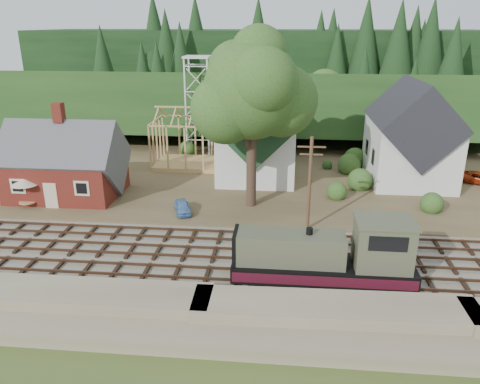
# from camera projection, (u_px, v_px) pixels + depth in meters

# --- Properties ---
(ground) EXTENTS (140.00, 140.00, 0.00)m
(ground) POSITION_uv_depth(u_px,v_px,m) (214.00, 257.00, 34.30)
(ground) COLOR #384C1E
(ground) RESTS_ON ground
(embankment) EXTENTS (64.00, 5.00, 1.60)m
(embankment) POSITION_uv_depth(u_px,v_px,m) (191.00, 328.00, 26.35)
(embankment) COLOR #7F7259
(embankment) RESTS_ON ground
(railroad_bed) EXTENTS (64.00, 11.00, 0.16)m
(railroad_bed) POSITION_uv_depth(u_px,v_px,m) (214.00, 257.00, 34.28)
(railroad_bed) COLOR #726B5B
(railroad_bed) RESTS_ON ground
(village_flat) EXTENTS (64.00, 26.00, 0.30)m
(village_flat) POSITION_uv_depth(u_px,v_px,m) (238.00, 179.00, 51.09)
(village_flat) COLOR brown
(village_flat) RESTS_ON ground
(hillside) EXTENTS (70.00, 28.96, 12.74)m
(hillside) POSITION_uv_depth(u_px,v_px,m) (254.00, 132.00, 73.59)
(hillside) COLOR #1E3F19
(hillside) RESTS_ON ground
(ridge) EXTENTS (80.00, 20.00, 12.00)m
(ridge) POSITION_uv_depth(u_px,v_px,m) (259.00, 114.00, 88.56)
(ridge) COLOR black
(ridge) RESTS_ON ground
(depot) EXTENTS (10.80, 7.41, 9.00)m
(depot) POSITION_uv_depth(u_px,v_px,m) (66.00, 166.00, 44.96)
(depot) COLOR #541C13
(depot) RESTS_ON village_flat
(church) EXTENTS (8.40, 15.17, 13.00)m
(church) POSITION_uv_depth(u_px,v_px,m) (258.00, 131.00, 50.76)
(church) COLOR silver
(church) RESTS_ON village_flat
(farmhouse) EXTENTS (8.40, 10.80, 10.60)m
(farmhouse) POSITION_uv_depth(u_px,v_px,m) (411.00, 138.00, 48.77)
(farmhouse) COLOR silver
(farmhouse) RESTS_ON village_flat
(timber_frame) EXTENTS (8.20, 6.20, 6.99)m
(timber_frame) POSITION_uv_depth(u_px,v_px,m) (190.00, 141.00, 54.32)
(timber_frame) COLOR tan
(timber_frame) RESTS_ON village_flat
(lattice_tower) EXTENTS (3.20, 3.20, 12.12)m
(lattice_tower) POSITION_uv_depth(u_px,v_px,m) (198.00, 76.00, 57.62)
(lattice_tower) COLOR silver
(lattice_tower) RESTS_ON village_flat
(big_tree) EXTENTS (10.90, 8.40, 14.70)m
(big_tree) POSITION_uv_depth(u_px,v_px,m) (254.00, 97.00, 40.05)
(big_tree) COLOR #38281E
(big_tree) RESTS_ON village_flat
(telegraph_pole_near) EXTENTS (2.20, 0.28, 8.00)m
(telegraph_pole_near) POSITION_uv_depth(u_px,v_px,m) (310.00, 183.00, 37.08)
(telegraph_pole_near) COLOR #4C331E
(telegraph_pole_near) RESTS_ON ground
(locomotive) EXTENTS (11.54, 2.89, 4.63)m
(locomotive) POSITION_uv_depth(u_px,v_px,m) (330.00, 257.00, 30.05)
(locomotive) COLOR black
(locomotive) RESTS_ON railroad_bed
(car_blue) EXTENTS (2.26, 3.41, 1.08)m
(car_blue) POSITION_uv_depth(u_px,v_px,m) (183.00, 207.00, 41.44)
(car_blue) COLOR #5E8FCA
(car_blue) RESTS_ON village_flat
(car_red) EXTENTS (4.76, 3.77, 1.20)m
(car_red) POSITION_uv_depth(u_px,v_px,m) (479.00, 178.00, 49.01)
(car_red) COLOR #A82C0D
(car_red) RESTS_ON village_flat
(patio_set) EXTENTS (2.45, 2.45, 2.72)m
(patio_set) POSITION_uv_depth(u_px,v_px,m) (25.00, 183.00, 42.16)
(patio_set) COLOR silver
(patio_set) RESTS_ON village_flat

